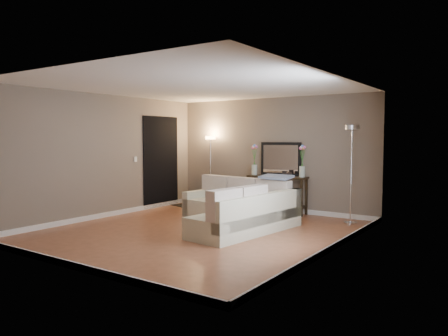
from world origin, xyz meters
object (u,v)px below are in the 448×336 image
Objects in this scene: sectional_sofa at (239,209)px; floor_lamp_unlit at (352,154)px; console_table at (274,192)px; floor_lamp_lit at (210,157)px.

floor_lamp_unlit is at bearing 38.26° from sectional_sofa.
console_table is 1.98m from floor_lamp_lit.
sectional_sofa is 1.63m from console_table.
floor_lamp_lit is at bearing 176.93° from console_table.
console_table is 2.06m from floor_lamp_unlit.
floor_lamp_lit is (-1.83, 0.10, 0.75)m from console_table.
floor_lamp_lit reaches higher than console_table.
floor_lamp_lit is at bearing 174.46° from floor_lamp_unlit.
floor_lamp_lit reaches higher than sectional_sofa.
sectional_sofa is 1.90× the size of console_table.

